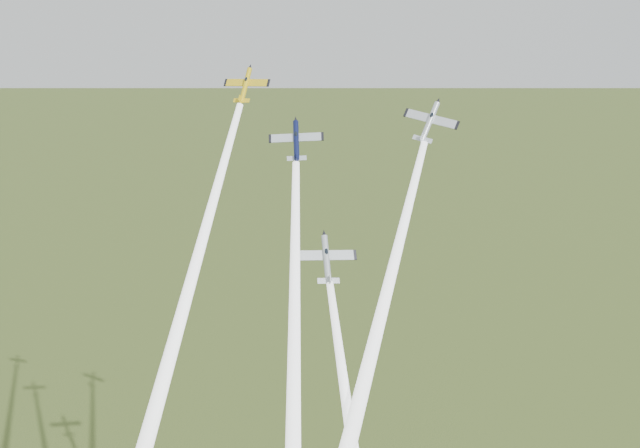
{
  "coord_description": "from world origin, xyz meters",
  "views": [
    {
      "loc": [
        10.8,
        -106.44,
        122.03
      ],
      "look_at": [
        0.0,
        -6.0,
        92.0
      ],
      "focal_mm": 45.0,
      "sensor_mm": 36.0,
      "label": 1
    }
  ],
  "objects_px": {
    "plane_navy": "(296,141)",
    "plane_silver_low": "(326,259)",
    "plane_silver_right": "(430,122)",
    "plane_yellow": "(246,85)"
  },
  "relations": [
    {
      "from": "plane_navy",
      "to": "plane_silver_low",
      "type": "height_order",
      "value": "plane_navy"
    },
    {
      "from": "plane_silver_right",
      "to": "plane_silver_low",
      "type": "height_order",
      "value": "plane_silver_right"
    },
    {
      "from": "plane_navy",
      "to": "plane_silver_low",
      "type": "relative_size",
      "value": 0.86
    },
    {
      "from": "plane_silver_low",
      "to": "plane_navy",
      "type": "bearing_deg",
      "value": 122.41
    },
    {
      "from": "plane_yellow",
      "to": "plane_silver_low",
      "type": "relative_size",
      "value": 0.85
    },
    {
      "from": "plane_yellow",
      "to": "plane_silver_right",
      "type": "xyz_separation_m",
      "value": [
        26.26,
        -4.85,
        -4.03
      ]
    },
    {
      "from": "plane_navy",
      "to": "plane_silver_right",
      "type": "xyz_separation_m",
      "value": [
        17.41,
        6.62,
        1.7
      ]
    },
    {
      "from": "plane_navy",
      "to": "plane_silver_right",
      "type": "distance_m",
      "value": 18.7
    },
    {
      "from": "plane_yellow",
      "to": "plane_navy",
      "type": "xyz_separation_m",
      "value": [
        8.85,
        -11.47,
        -5.74
      ]
    },
    {
      "from": "plane_yellow",
      "to": "plane_navy",
      "type": "distance_m",
      "value": 15.58
    }
  ]
}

